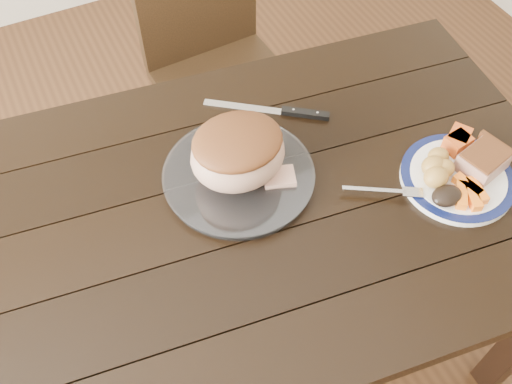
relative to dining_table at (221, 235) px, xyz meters
name	(u,v)px	position (x,y,z in m)	size (l,w,h in m)	color
ground	(231,343)	(0.00, 0.00, -0.66)	(4.00, 4.00, 0.00)	#472B16
dining_table	(221,235)	(0.00, 0.00, 0.00)	(1.70, 1.09, 0.75)	black
chair_far	(215,56)	(0.30, 0.74, -0.13)	(0.44, 0.45, 0.93)	black
dinner_plate	(457,178)	(0.52, -0.16, 0.10)	(0.26, 0.26, 0.02)	white
plate_rim	(458,176)	(0.52, -0.16, 0.11)	(0.26, 0.26, 0.02)	#0C1440
serving_platter	(239,177)	(0.08, 0.07, 0.10)	(0.34, 0.34, 0.02)	white
pork_slice	(483,161)	(0.58, -0.17, 0.14)	(0.10, 0.08, 0.05)	tan
roasted_potatoes	(437,168)	(0.48, -0.13, 0.14)	(0.10, 0.10, 0.05)	gold
carrot_batons	(469,192)	(0.51, -0.21, 0.12)	(0.08, 0.10, 0.02)	orange
pumpkin_wedges	(458,141)	(0.57, -0.09, 0.13)	(0.08, 0.07, 0.04)	#E95519
dark_mushroom	(447,196)	(0.45, -0.20, 0.13)	(0.07, 0.05, 0.03)	black
fork	(389,191)	(0.35, -0.13, 0.11)	(0.16, 0.11, 0.00)	silver
roast_joint	(238,155)	(0.08, 0.07, 0.18)	(0.21, 0.18, 0.14)	tan
cut_slice	(279,177)	(0.15, 0.01, 0.12)	(0.07, 0.06, 0.02)	tan
carving_knife	(290,112)	(0.28, 0.20, 0.10)	(0.27, 0.21, 0.01)	silver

